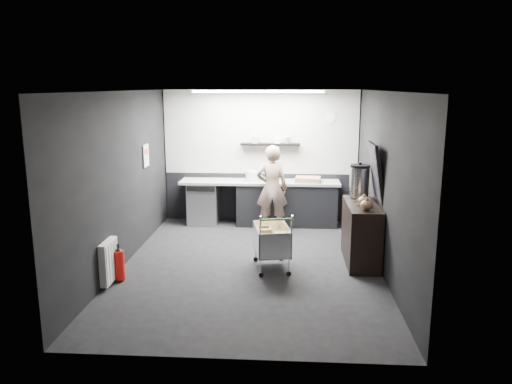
{
  "coord_description": "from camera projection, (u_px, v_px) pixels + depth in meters",
  "views": [
    {
      "loc": [
        0.57,
        -7.42,
        2.78
      ],
      "look_at": [
        0.06,
        0.4,
        1.1
      ],
      "focal_mm": 35.0,
      "sensor_mm": 36.0,
      "label": 1
    }
  ],
  "objects": [
    {
      "name": "pink_tub",
      "position": [
        251.0,
        176.0,
        10.02
      ],
      "size": [
        0.21,
        0.21,
        0.21
      ],
      "primitive_type": "cylinder",
      "color": "beige",
      "rests_on": "prep_counter"
    },
    {
      "name": "wall_back",
      "position": [
        261.0,
        156.0,
        10.26
      ],
      "size": [
        5.5,
        0.0,
        5.5
      ],
      "primitive_type": "plane",
      "rotation": [
        1.57,
        0.0,
        0.0
      ],
      "color": "black",
      "rests_on": "floor"
    },
    {
      "name": "cardboard_box",
      "position": [
        308.0,
        180.0,
        9.91
      ],
      "size": [
        0.53,
        0.43,
        0.1
      ],
      "primitive_type": "cube",
      "rotation": [
        0.0,
        0.0,
        -0.12
      ],
      "color": "#A37C57",
      "rests_on": "prep_counter"
    },
    {
      "name": "wall_left",
      "position": [
        122.0,
        180.0,
        7.7
      ],
      "size": [
        0.0,
        5.5,
        5.5
      ],
      "primitive_type": "plane",
      "rotation": [
        1.57,
        0.0,
        1.57
      ],
      "color": "black",
      "rests_on": "floor"
    },
    {
      "name": "wall_right",
      "position": [
        384.0,
        183.0,
        7.44
      ],
      "size": [
        0.0,
        5.5,
        5.5
      ],
      "primitive_type": "plane",
      "rotation": [
        1.57,
        0.0,
        -1.57
      ],
      "color": "black",
      "rests_on": "floor"
    },
    {
      "name": "sideboard",
      "position": [
        362.0,
        225.0,
        7.93
      ],
      "size": [
        0.55,
        1.28,
        1.92
      ],
      "color": "black",
      "rests_on": "floor"
    },
    {
      "name": "shopping_cart",
      "position": [
        271.0,
        241.0,
        7.65
      ],
      "size": [
        0.64,
        0.92,
        0.92
      ],
      "color": "silver",
      "rests_on": "floor"
    },
    {
      "name": "fire_extinguisher",
      "position": [
        119.0,
        264.0,
        7.19
      ],
      "size": [
        0.16,
        0.16,
        0.53
      ],
      "color": "red",
      "rests_on": "floor"
    },
    {
      "name": "dado_panel",
      "position": [
        261.0,
        197.0,
        10.41
      ],
      "size": [
        3.95,
        0.02,
        1.0
      ],
      "primitive_type": "cube",
      "color": "black",
      "rests_on": "wall_back"
    },
    {
      "name": "kitchen_wall_panel",
      "position": [
        261.0,
        132.0,
        10.13
      ],
      "size": [
        3.95,
        0.02,
        1.7
      ],
      "primitive_type": "cube",
      "color": "#B6B6B1",
      "rests_on": "wall_back"
    },
    {
      "name": "prep_counter",
      "position": [
        266.0,
        202.0,
        10.11
      ],
      "size": [
        3.2,
        0.61,
        0.9
      ],
      "color": "black",
      "rests_on": "floor"
    },
    {
      "name": "wall_front",
      "position": [
        229.0,
        234.0,
        4.89
      ],
      "size": [
        5.5,
        0.0,
        5.5
      ],
      "primitive_type": "plane",
      "rotation": [
        -1.57,
        0.0,
        0.0
      ],
      "color": "black",
      "rests_on": "floor"
    },
    {
      "name": "white_container",
      "position": [
        255.0,
        177.0,
        9.97
      ],
      "size": [
        0.21,
        0.17,
        0.18
      ],
      "primitive_type": "cube",
      "rotation": [
        0.0,
        0.0,
        -0.09
      ],
      "color": "silver",
      "rests_on": "prep_counter"
    },
    {
      "name": "ceiling_strip",
      "position": [
        258.0,
        92.0,
        9.1
      ],
      "size": [
        2.4,
        0.2,
        0.04
      ],
      "primitive_type": "cube",
      "color": "white",
      "rests_on": "ceiling"
    },
    {
      "name": "ceiling",
      "position": [
        250.0,
        91.0,
        7.29
      ],
      "size": [
        5.5,
        5.5,
        0.0
      ],
      "primitive_type": "plane",
      "rotation": [
        3.14,
        0.0,
        0.0
      ],
      "color": "white",
      "rests_on": "wall_back"
    },
    {
      "name": "poster_red_band",
      "position": [
        146.0,
        152.0,
        8.91
      ],
      "size": [
        0.02,
        0.22,
        0.1
      ],
      "primitive_type": "cube",
      "color": "red",
      "rests_on": "poster"
    },
    {
      "name": "floor",
      "position": [
        251.0,
        266.0,
        7.85
      ],
      "size": [
        5.5,
        5.5,
        0.0
      ],
      "primitive_type": "plane",
      "color": "black",
      "rests_on": "ground"
    },
    {
      "name": "person",
      "position": [
        272.0,
        188.0,
        9.58
      ],
      "size": [
        0.62,
        0.42,
        1.68
      ],
      "primitive_type": "imported",
      "rotation": [
        0.0,
        0.0,
        3.16
      ],
      "color": "beige",
      "rests_on": "floor"
    },
    {
      "name": "poster",
      "position": [
        146.0,
        156.0,
        8.93
      ],
      "size": [
        0.02,
        0.3,
        0.4
      ],
      "primitive_type": "cube",
      "color": "silver",
      "rests_on": "wall_left"
    },
    {
      "name": "floating_shelf",
      "position": [
        270.0,
        144.0,
        10.06
      ],
      "size": [
        1.2,
        0.22,
        0.04
      ],
      "primitive_type": "cube",
      "color": "black",
      "rests_on": "wall_back"
    },
    {
      "name": "radiator",
      "position": [
        109.0,
        261.0,
        7.03
      ],
      "size": [
        0.1,
        0.5,
        0.6
      ],
      "primitive_type": "cube",
      "color": "silver",
      "rests_on": "wall_left"
    },
    {
      "name": "wall_clock",
      "position": [
        330.0,
        118.0,
        9.97
      ],
      "size": [
        0.2,
        0.03,
        0.2
      ],
      "primitive_type": "cylinder",
      "rotation": [
        1.57,
        0.0,
        0.0
      ],
      "color": "silver",
      "rests_on": "wall_back"
    }
  ]
}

